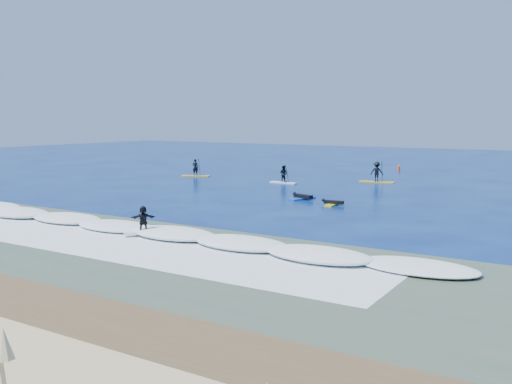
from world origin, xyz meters
The scene contains 11 objects.
ground centered at (0.00, 0.00, 0.00)m, with size 160.00×160.00×0.00m, color #04134D.
shallow_water centered at (0.00, -14.00, 0.01)m, with size 90.00×13.00×0.01m, color #394E3C.
breaking_wave centered at (0.00, -10.00, 0.00)m, with size 40.00×6.00×0.30m, color white.
whitewater centered at (0.00, -13.00, 0.00)m, with size 34.00×5.00×0.02m, color silver.
sup_paddler_left centered at (-12.22, 13.66, 0.63)m, with size 2.95×1.73×2.03m.
sup_paddler_center centered at (-1.79, 13.12, 0.69)m, with size 2.69×0.85×1.86m.
sup_paddler_right centered at (5.19, 18.06, 0.86)m, with size 3.22×1.25×2.20m.
prone_paddler_near centered at (7.38, 3.44, 0.14)m, with size 1.55×1.98×0.41m.
prone_paddler_far centered at (4.35, 4.86, 0.16)m, with size 1.79×2.35×0.48m.
wave_surfer centered at (3.61, -10.96, 0.80)m, with size 1.75×1.72×1.40m.
marker_buoy centered at (3.24, 30.59, 0.31)m, with size 0.30×0.30×0.72m.
Camera 1 is at (23.00, -31.66, 5.86)m, focal length 40.00 mm.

